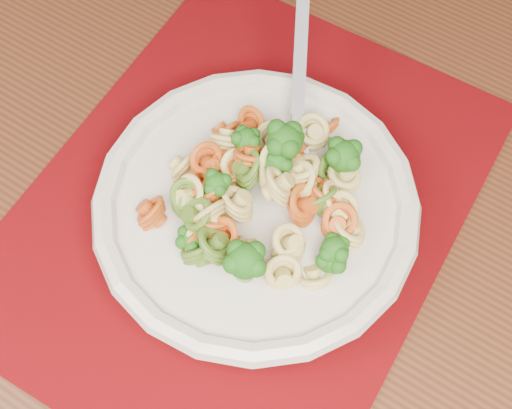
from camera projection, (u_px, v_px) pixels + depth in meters
dining_table at (97, 233)px, 0.72m from camera, size 1.64×1.37×0.77m
placemat at (243, 207)px, 0.61m from camera, size 0.54×0.49×0.00m
pasta_bowl at (256, 210)px, 0.58m from camera, size 0.26×0.26×0.05m
pasta_broccoli_heap at (256, 201)px, 0.56m from camera, size 0.22×0.22×0.06m
fork at (296, 144)px, 0.59m from camera, size 0.13×0.16×0.08m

